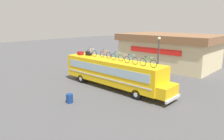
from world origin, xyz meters
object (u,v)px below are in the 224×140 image
(bus, at_px, (113,72))
(trash_bin, at_px, (70,98))
(rooftop_bicycle_2, at_px, (105,54))
(rooftop_bicycle_5, at_px, (148,63))
(rooftop_bicycle_1, at_px, (92,53))
(luggage_bag_2, at_px, (89,53))
(street_lamp, at_px, (158,57))
(luggage_bag_1, at_px, (80,53))
(rooftop_bicycle_3, at_px, (117,57))
(rooftop_bicycle_4, at_px, (131,60))

(bus, distance_m, trash_bin, 5.83)
(bus, xyz_separation_m, rooftop_bicycle_2, (-1.54, 0.38, 1.61))
(rooftop_bicycle_5, bearing_deg, trash_bin, -129.91)
(bus, relative_size, rooftop_bicycle_1, 7.74)
(luggage_bag_2, relative_size, street_lamp, 0.13)
(bus, distance_m, street_lamp, 5.14)
(bus, relative_size, luggage_bag_2, 19.88)
(rooftop_bicycle_5, bearing_deg, rooftop_bicycle_1, 176.31)
(bus, bearing_deg, trash_bin, -89.02)
(luggage_bag_1, xyz_separation_m, rooftop_bicycle_1, (1.62, 0.32, 0.18))
(bus, xyz_separation_m, rooftop_bicycle_3, (0.49, 0.03, 1.60))
(luggage_bag_2, bearing_deg, bus, -3.24)
(rooftop_bicycle_1, bearing_deg, bus, -1.59)
(bus, distance_m, rooftop_bicycle_4, 3.02)
(rooftop_bicycle_2, bearing_deg, street_lamp, 40.18)
(rooftop_bicycle_1, bearing_deg, luggage_bag_2, 168.48)
(luggage_bag_2, bearing_deg, rooftop_bicycle_5, -4.32)
(luggage_bag_1, height_order, rooftop_bicycle_4, rooftop_bicycle_4)
(bus, height_order, rooftop_bicycle_5, rooftop_bicycle_5)
(luggage_bag_1, relative_size, street_lamp, 0.11)
(luggage_bag_1, bearing_deg, luggage_bag_2, 25.88)
(luggage_bag_2, distance_m, street_lamp, 7.97)
(rooftop_bicycle_3, height_order, rooftop_bicycle_5, rooftop_bicycle_5)
(rooftop_bicycle_1, relative_size, rooftop_bicycle_2, 1.01)
(trash_bin, bearing_deg, luggage_bag_1, 133.59)
(rooftop_bicycle_2, xyz_separation_m, rooftop_bicycle_3, (2.03, -0.35, -0.00))
(rooftop_bicycle_4, xyz_separation_m, street_lamp, (0.30, 4.40, -0.25))
(bus, height_order, rooftop_bicycle_4, rooftop_bicycle_4)
(rooftop_bicycle_3, height_order, rooftop_bicycle_4, rooftop_bicycle_4)
(luggage_bag_2, xyz_separation_m, rooftop_bicycle_1, (0.68, -0.14, 0.17))
(rooftop_bicycle_4, height_order, trash_bin, rooftop_bicycle_4)
(rooftop_bicycle_1, height_order, rooftop_bicycle_2, rooftop_bicycle_1)
(rooftop_bicycle_5, bearing_deg, rooftop_bicycle_2, 172.49)
(luggage_bag_2, xyz_separation_m, rooftop_bicycle_3, (4.64, -0.21, 0.15))
(luggage_bag_2, relative_size, trash_bin, 0.85)
(rooftop_bicycle_2, bearing_deg, bus, -13.76)
(bus, distance_m, rooftop_bicycle_3, 1.68)
(rooftop_bicycle_3, relative_size, street_lamp, 0.32)
(rooftop_bicycle_1, bearing_deg, trash_bin, -58.26)
(rooftop_bicycle_2, relative_size, rooftop_bicycle_4, 1.01)
(rooftop_bicycle_2, bearing_deg, luggage_bag_2, -176.88)
(trash_bin, bearing_deg, luggage_bag_2, 125.74)
(rooftop_bicycle_3, relative_size, rooftop_bicycle_4, 1.01)
(rooftop_bicycle_3, xyz_separation_m, trash_bin, (-0.40, -5.69, -2.96))
(rooftop_bicycle_1, distance_m, rooftop_bicycle_2, 1.95)
(bus, xyz_separation_m, street_lamp, (2.84, 4.07, 1.35))
(rooftop_bicycle_5, bearing_deg, bus, 174.69)
(luggage_bag_2, relative_size, rooftop_bicycle_4, 0.40)
(rooftop_bicycle_4, distance_m, trash_bin, 6.57)
(luggage_bag_1, bearing_deg, street_lamp, 28.45)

